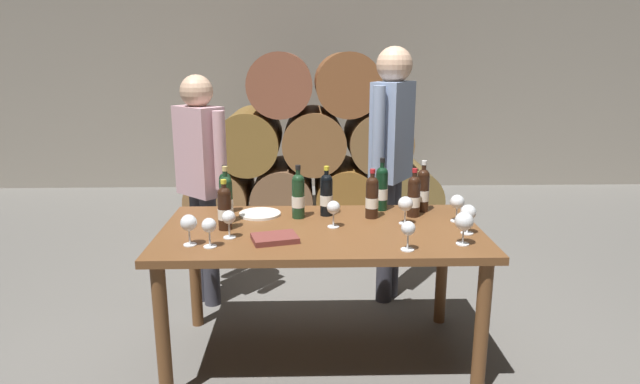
{
  "coord_description": "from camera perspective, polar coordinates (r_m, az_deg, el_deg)",
  "views": [
    {
      "loc": [
        -0.08,
        -2.73,
        1.66
      ],
      "look_at": [
        0.0,
        0.2,
        0.91
      ],
      "focal_mm": 30.19,
      "sensor_mm": 36.0,
      "label": 1
    }
  ],
  "objects": [
    {
      "name": "wine_glass_1",
      "position": [
        2.67,
        -13.74,
        -3.29
      ],
      "size": [
        0.08,
        0.08,
        0.15
      ],
      "color": "white",
      "rests_on": "dining_table"
    },
    {
      "name": "barrel_stack",
      "position": [
        5.41,
        -0.67,
        4.37
      ],
      "size": [
        2.49,
        0.9,
        1.69
      ],
      "color": "olive",
      "rests_on": "ground_plane"
    },
    {
      "name": "wine_bottle_4",
      "position": [
        2.99,
        -9.92,
        -0.68
      ],
      "size": [
        0.07,
        0.07,
        0.31
      ],
      "color": "#19381E",
      "rests_on": "dining_table"
    },
    {
      "name": "ground_plane",
      "position": [
        3.19,
        0.1,
        -16.95
      ],
      "size": [
        14.0,
        14.0,
        0.0
      ],
      "primitive_type": "plane",
      "color": "#66635E"
    },
    {
      "name": "taster_seated_left",
      "position": [
        3.59,
        -12.51,
        2.15
      ],
      "size": [
        0.38,
        0.36,
        1.54
      ],
      "color": "#383842",
      "rests_on": "ground_plane"
    },
    {
      "name": "wine_glass_0",
      "position": [
        2.63,
        -11.68,
        -3.61
      ],
      "size": [
        0.07,
        0.07,
        0.15
      ],
      "color": "white",
      "rests_on": "dining_table"
    },
    {
      "name": "cellar_back_wall",
      "position": [
        6.94,
        -0.89,
        12.16
      ],
      "size": [
        10.0,
        0.24,
        2.8
      ],
      "primitive_type": "cube",
      "color": "gray",
      "rests_on": "ground_plane"
    },
    {
      "name": "wine_glass_7",
      "position": [
        2.74,
        -9.65,
        -2.79
      ],
      "size": [
        0.07,
        0.07,
        0.14
      ],
      "color": "white",
      "rests_on": "dining_table"
    },
    {
      "name": "wine_glass_6",
      "position": [
        2.69,
        15.02,
        -3.08
      ],
      "size": [
        0.09,
        0.09,
        0.16
      ],
      "color": "white",
      "rests_on": "dining_table"
    },
    {
      "name": "wine_bottle_5",
      "position": [
        3.04,
        5.54,
        -0.5
      ],
      "size": [
        0.07,
        0.07,
        0.28
      ],
      "color": "black",
      "rests_on": "dining_table"
    },
    {
      "name": "wine_bottle_2",
      "position": [
        3.17,
        -9.98,
        -0.03
      ],
      "size": [
        0.07,
        0.07,
        0.28
      ],
      "color": "black",
      "rests_on": "dining_table"
    },
    {
      "name": "wine_bottle_6",
      "position": [
        3.22,
        10.86,
        0.25
      ],
      "size": [
        0.07,
        0.07,
        0.3
      ],
      "color": "black",
      "rests_on": "dining_table"
    },
    {
      "name": "sommelier_presenting",
      "position": [
        3.58,
        7.59,
        4.3
      ],
      "size": [
        0.33,
        0.43,
        1.72
      ],
      "color": "#383842",
      "rests_on": "ground_plane"
    },
    {
      "name": "wine_glass_3",
      "position": [
        2.86,
        15.44,
        -2.19
      ],
      "size": [
        0.08,
        0.08,
        0.16
      ],
      "color": "white",
      "rests_on": "dining_table"
    },
    {
      "name": "tasting_notebook",
      "position": [
        2.69,
        -4.81,
        -4.91
      ],
      "size": [
        0.25,
        0.21,
        0.03
      ],
      "primitive_type": "cube",
      "rotation": [
        0.0,
        0.0,
        0.26
      ],
      "color": "brown",
      "rests_on": "dining_table"
    },
    {
      "name": "wine_glass_8",
      "position": [
        3.06,
        14.34,
        -1.1
      ],
      "size": [
        0.08,
        0.08,
        0.15
      ],
      "color": "white",
      "rests_on": "dining_table"
    },
    {
      "name": "wine_bottle_7",
      "position": [
        3.2,
        6.56,
        0.44
      ],
      "size": [
        0.07,
        0.07,
        0.32
      ],
      "color": "black",
      "rests_on": "dining_table"
    },
    {
      "name": "serving_plate",
      "position": [
        3.13,
        -6.39,
        -2.32
      ],
      "size": [
        0.24,
        0.24,
        0.01
      ],
      "primitive_type": "cylinder",
      "color": "white",
      "rests_on": "dining_table"
    },
    {
      "name": "wine_bottle_8",
      "position": [
        3.1,
        9.91,
        -0.38
      ],
      "size": [
        0.07,
        0.07,
        0.28
      ],
      "color": "black",
      "rests_on": "dining_table"
    },
    {
      "name": "wine_glass_2",
      "position": [
        2.96,
        9.04,
        -1.33
      ],
      "size": [
        0.08,
        0.08,
        0.16
      ],
      "color": "white",
      "rests_on": "dining_table"
    },
    {
      "name": "wine_glass_4",
      "position": [
        2.87,
        1.44,
        -1.77
      ],
      "size": [
        0.07,
        0.07,
        0.15
      ],
      "color": "white",
      "rests_on": "dining_table"
    },
    {
      "name": "dining_table",
      "position": [
        2.9,
        0.1,
        -5.59
      ],
      "size": [
        1.7,
        0.9,
        0.76
      ],
      "color": "brown",
      "rests_on": "ground_plane"
    },
    {
      "name": "wine_bottle_1",
      "position": [
        3.08,
        0.68,
        -0.23
      ],
      "size": [
        0.07,
        0.07,
        0.29
      ],
      "color": "black",
      "rests_on": "dining_table"
    },
    {
      "name": "wine_glass_5",
      "position": [
        2.56,
        9.33,
        -3.97
      ],
      "size": [
        0.07,
        0.07,
        0.14
      ],
      "color": "white",
      "rests_on": "dining_table"
    },
    {
      "name": "wine_bottle_3",
      "position": [
        2.87,
        -10.07,
        -1.65
      ],
      "size": [
        0.07,
        0.07,
        0.27
      ],
      "color": "black",
      "rests_on": "dining_table"
    },
    {
      "name": "wine_bottle_0",
      "position": [
        3.03,
        -2.32,
        -0.35
      ],
      "size": [
        0.07,
        0.07,
        0.31
      ],
      "color": "#19381E",
      "rests_on": "dining_table"
    }
  ]
}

